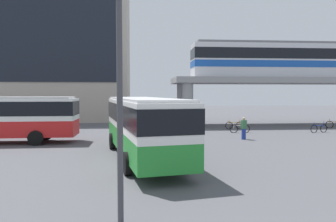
{
  "coord_description": "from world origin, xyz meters",
  "views": [
    {
      "loc": [
        0.24,
        -14.87,
        3.48
      ],
      "look_at": [
        2.16,
        8.02,
        2.2
      ],
      "focal_mm": 34.65,
      "sensor_mm": 36.0,
      "label": 1
    }
  ],
  "objects_px": {
    "bicycle_brown": "(335,125)",
    "bicycle_orange": "(234,125)",
    "pedestrian_near_building": "(244,129)",
    "station_building": "(40,52)",
    "bus_main": "(143,122)",
    "bicycle_silver": "(240,129)",
    "train": "(280,60)",
    "bicycle_blue": "(319,128)"
  },
  "relations": [
    {
      "from": "bicycle_silver",
      "to": "train",
      "type": "bearing_deg",
      "value": 45.6
    },
    {
      "from": "train",
      "to": "bicycle_blue",
      "type": "height_order",
      "value": "train"
    },
    {
      "from": "bus_main",
      "to": "pedestrian_near_building",
      "type": "bearing_deg",
      "value": 41.43
    },
    {
      "from": "bicycle_brown",
      "to": "bicycle_blue",
      "type": "relative_size",
      "value": 0.96
    },
    {
      "from": "bicycle_brown",
      "to": "bicycle_blue",
      "type": "distance_m",
      "value": 4.77
    },
    {
      "from": "train",
      "to": "bicycle_orange",
      "type": "height_order",
      "value": "train"
    },
    {
      "from": "train",
      "to": "pedestrian_near_building",
      "type": "xyz_separation_m",
      "value": [
        -7.37,
        -10.6,
        -6.28
      ]
    },
    {
      "from": "train",
      "to": "station_building",
      "type": "bearing_deg",
      "value": 161.92
    },
    {
      "from": "bicycle_brown",
      "to": "bicycle_orange",
      "type": "xyz_separation_m",
      "value": [
        -10.15,
        0.18,
        0.0
      ]
    },
    {
      "from": "station_building",
      "to": "train",
      "type": "bearing_deg",
      "value": -18.08
    },
    {
      "from": "bus_main",
      "to": "bicycle_blue",
      "type": "relative_size",
      "value": 6.44
    },
    {
      "from": "bus_main",
      "to": "pedestrian_near_building",
      "type": "xyz_separation_m",
      "value": [
        7.6,
        6.7,
        -1.21
      ]
    },
    {
      "from": "pedestrian_near_building",
      "to": "station_building",
      "type": "bearing_deg",
      "value": 136.25
    },
    {
      "from": "bicycle_silver",
      "to": "bicycle_orange",
      "type": "bearing_deg",
      "value": 82.45
    },
    {
      "from": "bus_main",
      "to": "bicycle_silver",
      "type": "bearing_deg",
      "value": 51.51
    },
    {
      "from": "station_building",
      "to": "bicycle_orange",
      "type": "height_order",
      "value": "station_building"
    },
    {
      "from": "pedestrian_near_building",
      "to": "bicycle_brown",
      "type": "bearing_deg",
      "value": 30.59
    },
    {
      "from": "train",
      "to": "bicycle_brown",
      "type": "height_order",
      "value": "train"
    },
    {
      "from": "train",
      "to": "bicycle_silver",
      "type": "distance_m",
      "value": 11.37
    },
    {
      "from": "bicycle_silver",
      "to": "bicycle_brown",
      "type": "height_order",
      "value": "same"
    },
    {
      "from": "bicycle_silver",
      "to": "bicycle_brown",
      "type": "relative_size",
      "value": 1.06
    },
    {
      "from": "bicycle_silver",
      "to": "bicycle_blue",
      "type": "bearing_deg",
      "value": -3.74
    },
    {
      "from": "bicycle_blue",
      "to": "bicycle_orange",
      "type": "xyz_separation_m",
      "value": [
        -6.61,
        3.39,
        0.0
      ]
    },
    {
      "from": "station_building",
      "to": "bicycle_orange",
      "type": "relative_size",
      "value": 12.66
    },
    {
      "from": "train",
      "to": "bus_main",
      "type": "xyz_separation_m",
      "value": [
        -14.97,
        -17.31,
        -5.07
      ]
    },
    {
      "from": "bicycle_brown",
      "to": "pedestrian_near_building",
      "type": "distance_m",
      "value": 13.35
    },
    {
      "from": "bicycle_silver",
      "to": "pedestrian_near_building",
      "type": "height_order",
      "value": "pedestrian_near_building"
    },
    {
      "from": "bicycle_blue",
      "to": "bicycle_orange",
      "type": "relative_size",
      "value": 0.98
    },
    {
      "from": "train",
      "to": "bicycle_blue",
      "type": "bearing_deg",
      "value": -85.33
    },
    {
      "from": "bus_main",
      "to": "pedestrian_near_building",
      "type": "distance_m",
      "value": 10.2
    },
    {
      "from": "bicycle_brown",
      "to": "bicycle_orange",
      "type": "bearing_deg",
      "value": 178.96
    },
    {
      "from": "station_building",
      "to": "pedestrian_near_building",
      "type": "relative_size",
      "value": 13.61
    },
    {
      "from": "bus_main",
      "to": "bicycle_silver",
      "type": "height_order",
      "value": "bus_main"
    },
    {
      "from": "bicycle_silver",
      "to": "bicycle_orange",
      "type": "height_order",
      "value": "same"
    },
    {
      "from": "train",
      "to": "bicycle_brown",
      "type": "xyz_separation_m",
      "value": [
        4.11,
        -3.81,
        -6.7
      ]
    },
    {
      "from": "bus_main",
      "to": "station_building",
      "type": "bearing_deg",
      "value": 116.22
    },
    {
      "from": "bicycle_orange",
      "to": "bicycle_silver",
      "type": "bearing_deg",
      "value": -97.55
    },
    {
      "from": "train",
      "to": "bus_main",
      "type": "relative_size",
      "value": 1.69
    },
    {
      "from": "pedestrian_near_building",
      "to": "train",
      "type": "bearing_deg",
      "value": 55.18
    },
    {
      "from": "bicycle_silver",
      "to": "pedestrian_near_building",
      "type": "bearing_deg",
      "value": -103.19
    },
    {
      "from": "bicycle_blue",
      "to": "bicycle_orange",
      "type": "bearing_deg",
      "value": 152.84
    },
    {
      "from": "bus_main",
      "to": "bicycle_silver",
      "type": "relative_size",
      "value": 6.32
    }
  ]
}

